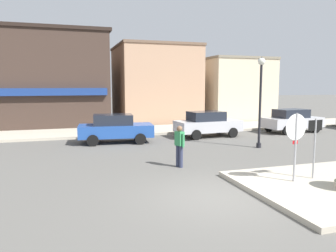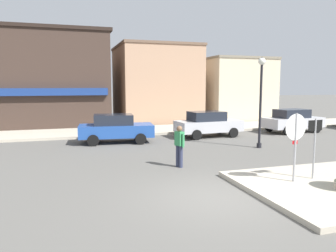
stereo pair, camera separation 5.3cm
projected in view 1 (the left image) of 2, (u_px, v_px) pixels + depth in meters
ground_plane at (218, 197)px, 9.24m from camera, size 160.00×160.00×0.00m
kerb_far at (128, 131)px, 22.12m from camera, size 80.00×4.00×0.15m
stop_sign at (296, 138)px, 10.12m from camera, size 0.82×0.12×2.30m
one_way_sign at (315, 142)px, 10.47m from camera, size 0.60×0.08×2.10m
lamp_post at (261, 89)px, 16.23m from camera, size 0.36×0.36×4.54m
parked_car_nearest at (115, 128)px, 17.95m from camera, size 4.15×2.19×1.56m
parked_car_second at (208, 124)px, 20.03m from camera, size 4.11×2.09×1.56m
parked_car_third at (292, 120)px, 21.92m from camera, size 4.13×2.13×1.56m
pedestrian_crossing_near at (179, 145)px, 12.57m from camera, size 0.32×0.55×1.61m
building_corner_shop at (29, 79)px, 25.25m from camera, size 11.77×8.19×7.17m
building_storefront_left_near at (155, 84)px, 28.24m from camera, size 6.57×6.93×6.45m
building_storefront_left_mid at (233, 89)px, 29.73m from camera, size 5.81×5.81×5.53m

